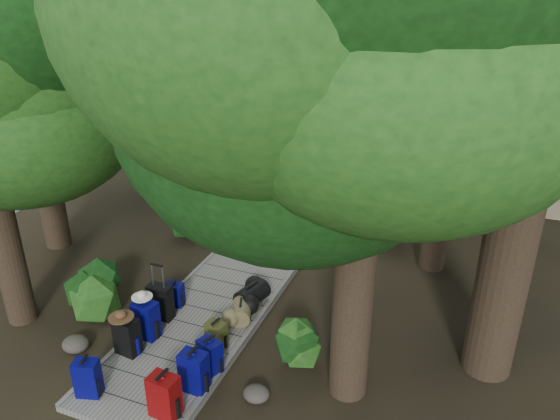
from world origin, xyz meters
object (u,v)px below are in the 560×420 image
at_px(backpack_left_a, 87,376).
at_px(lone_suitcase_on_sand, 354,147).
at_px(duffel_right_black, 252,295).
at_px(kayak, 284,124).
at_px(backpack_right_b, 194,370).
at_px(suitcase_on_boardwalk, 161,302).
at_px(backpack_left_b, 127,334).
at_px(backpack_right_c, 210,354).
at_px(backpack_left_c, 146,318).
at_px(backpack_left_d, 174,293).
at_px(duffel_right_khaki, 241,311).
at_px(backpack_right_d, 216,333).
at_px(backpack_right_a, 164,394).
at_px(sun_lounger, 470,137).

relative_size(backpack_left_a, lone_suitcase_on_sand, 0.97).
height_order(duffel_right_black, kayak, duffel_right_black).
bearing_deg(backpack_right_b, backpack_left_a, -152.39).
height_order(suitcase_on_boardwalk, kayak, suitcase_on_boardwalk).
height_order(duffel_right_black, lone_suitcase_on_sand, lone_suitcase_on_sand).
xyz_separation_m(backpack_left_b, lone_suitcase_on_sand, (0.95, 11.35, -0.11)).
bearing_deg(backpack_left_b, duffel_right_black, 63.37).
distance_m(backpack_right_c, duffel_right_black, 1.96).
relative_size(backpack_left_c, backpack_right_c, 1.21).
bearing_deg(kayak, backpack_left_d, -77.53).
xyz_separation_m(backpack_left_d, backpack_right_b, (1.48, -1.84, 0.12)).
height_order(backpack_right_c, kayak, backpack_right_c).
distance_m(duffel_right_khaki, duffel_right_black, 0.54).
distance_m(backpack_left_c, lone_suitcase_on_sand, 10.90).
relative_size(backpack_right_d, kayak, 0.16).
xyz_separation_m(backpack_left_a, backpack_right_d, (1.28, 1.74, -0.09)).
bearing_deg(backpack_left_a, backpack_right_a, -12.66).
bearing_deg(backpack_right_d, duffel_right_black, 98.58).
height_order(backpack_right_d, duffel_right_khaki, backpack_right_d).
xyz_separation_m(backpack_right_d, duffel_right_khaki, (0.08, 0.82, -0.08)).
relative_size(backpack_left_b, backpack_right_a, 0.97).
height_order(backpack_left_d, backpack_right_b, backpack_right_b).
distance_m(backpack_left_a, backpack_right_a, 1.31).
height_order(backpack_left_c, backpack_right_a, backpack_left_c).
bearing_deg(kayak, backpack_right_b, -73.27).
bearing_deg(duffel_right_khaki, backpack_right_a, -111.83).
bearing_deg(lone_suitcase_on_sand, kayak, 145.00).
height_order(backpack_left_b, backpack_right_b, backpack_right_b).
height_order(backpack_left_b, duffel_right_khaki, backpack_left_b).
height_order(duffel_right_khaki, suitcase_on_boardwalk, suitcase_on_boardwalk).
relative_size(backpack_right_c, duffel_right_khaki, 1.18).
bearing_deg(lone_suitcase_on_sand, suitcase_on_boardwalk, -96.31).
xyz_separation_m(backpack_right_d, suitcase_on_boardwalk, (-1.32, 0.34, 0.09)).
bearing_deg(backpack_right_b, sun_lounger, 80.21).
distance_m(backpack_right_d, duffel_right_khaki, 0.83).
distance_m(duffel_right_black, kayak, 12.26).
relative_size(backpack_left_a, backpack_right_b, 0.92).
bearing_deg(sun_lounger, backpack_left_c, -125.06).
height_order(backpack_left_d, backpack_right_a, backpack_right_a).
xyz_separation_m(backpack_left_a, backpack_right_a, (1.31, 0.08, 0.04)).
xyz_separation_m(backpack_left_a, kayak, (-2.54, 14.73, -0.28)).
relative_size(duffel_right_khaki, duffel_right_black, 0.82).
height_order(backpack_left_d, lone_suitcase_on_sand, lone_suitcase_on_sand).
height_order(backpack_right_b, backpack_right_c, backpack_right_b).
bearing_deg(suitcase_on_boardwalk, duffel_right_khaki, 18.86).
bearing_deg(backpack_left_a, backpack_left_d, 74.71).
relative_size(duffel_right_black, lone_suitcase_on_sand, 0.92).
distance_m(backpack_left_c, kayak, 13.46).
bearing_deg(backpack_right_d, suitcase_on_boardwalk, 176.58).
distance_m(backpack_right_a, sun_lounger, 15.50).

